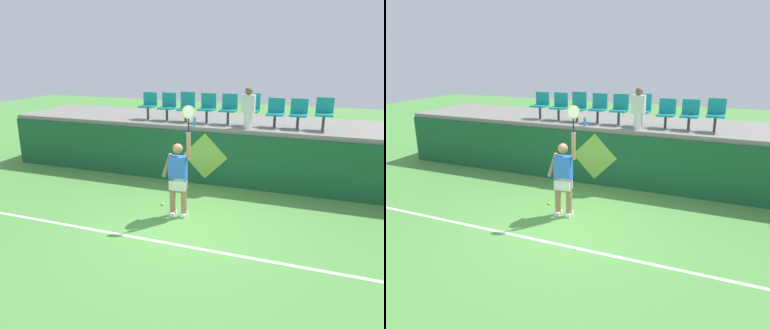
# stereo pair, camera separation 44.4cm
# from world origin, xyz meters

# --- Properties ---
(ground_plane) EXTENTS (40.00, 40.00, 0.00)m
(ground_plane) POSITION_xyz_m (0.00, 0.00, 0.00)
(ground_plane) COLOR #519342
(court_back_wall) EXTENTS (13.65, 0.20, 1.46)m
(court_back_wall) POSITION_xyz_m (0.00, 2.87, 0.73)
(court_back_wall) COLOR #195633
(court_back_wall) RESTS_ON ground_plane
(spectator_platform) EXTENTS (13.65, 2.67, 0.12)m
(spectator_platform) POSITION_xyz_m (0.00, 4.15, 1.52)
(spectator_platform) COLOR gray
(spectator_platform) RESTS_ON court_back_wall
(court_baseline_stripe) EXTENTS (12.28, 0.08, 0.01)m
(court_baseline_stripe) POSITION_xyz_m (0.00, -0.66, 0.00)
(court_baseline_stripe) COLOR white
(court_baseline_stripe) RESTS_ON ground_plane
(tennis_player) EXTENTS (0.75, 0.29, 2.47)m
(tennis_player) POSITION_xyz_m (-0.35, 0.60, 0.93)
(tennis_player) COLOR white
(tennis_player) RESTS_ON ground_plane
(tennis_ball) EXTENTS (0.07, 0.07, 0.07)m
(tennis_ball) POSITION_xyz_m (-0.93, 1.01, 0.03)
(tennis_ball) COLOR #D1E533
(tennis_ball) RESTS_ON ground_plane
(water_bottle) EXTENTS (0.08, 0.08, 0.23)m
(water_bottle) POSITION_xyz_m (-0.80, 2.95, 1.70)
(water_bottle) COLOR #338CE5
(water_bottle) RESTS_ON spectator_platform
(stadium_chair_0) EXTENTS (0.44, 0.42, 0.79)m
(stadium_chair_0) POSITION_xyz_m (-2.49, 3.58, 2.03)
(stadium_chair_0) COLOR #38383D
(stadium_chair_0) RESTS_ON spectator_platform
(stadium_chair_1) EXTENTS (0.44, 0.42, 0.79)m
(stadium_chair_1) POSITION_xyz_m (-1.87, 3.58, 2.02)
(stadium_chair_1) COLOR #38383D
(stadium_chair_1) RESTS_ON spectator_platform
(stadium_chair_2) EXTENTS (0.44, 0.42, 0.83)m
(stadium_chair_2) POSITION_xyz_m (-1.28, 3.59, 2.02)
(stadium_chair_2) COLOR #38383D
(stadium_chair_2) RESTS_ON spectator_platform
(stadium_chair_3) EXTENTS (0.44, 0.42, 0.82)m
(stadium_chair_3) POSITION_xyz_m (-0.64, 3.58, 2.04)
(stadium_chair_3) COLOR #38383D
(stadium_chair_3) RESTS_ON spectator_platform
(stadium_chair_4) EXTENTS (0.44, 0.42, 0.83)m
(stadium_chair_4) POSITION_xyz_m (-0.02, 3.58, 2.04)
(stadium_chair_4) COLOR #38383D
(stadium_chair_4) RESTS_ON spectator_platform
(stadium_chair_5) EXTENTS (0.44, 0.42, 0.86)m
(stadium_chair_5) POSITION_xyz_m (0.61, 3.58, 2.06)
(stadium_chair_5) COLOR #38383D
(stadium_chair_5) RESTS_ON spectator_platform
(stadium_chair_6) EXTENTS (0.44, 0.42, 0.76)m
(stadium_chair_6) POSITION_xyz_m (1.26, 3.58, 2.00)
(stadium_chair_6) COLOR #38383D
(stadium_chair_6) RESTS_ON spectator_platform
(stadium_chair_7) EXTENTS (0.44, 0.42, 0.77)m
(stadium_chair_7) POSITION_xyz_m (1.86, 3.58, 2.00)
(stadium_chair_7) COLOR #38383D
(stadium_chair_7) RESTS_ON spectator_platform
(stadium_chair_8) EXTENTS (0.44, 0.42, 0.82)m
(stadium_chair_8) POSITION_xyz_m (2.49, 3.58, 2.05)
(stadium_chair_8) COLOR #38383D
(stadium_chair_8) RESTS_ON spectator_platform
(spectator_0) EXTENTS (0.34, 0.20, 1.07)m
(spectator_0) POSITION_xyz_m (0.61, 3.17, 2.14)
(spectator_0) COLOR white
(spectator_0) RESTS_ON spectator_platform
(wall_signage_mount) EXTENTS (1.27, 0.01, 1.44)m
(wall_signage_mount) POSITION_xyz_m (-0.44, 2.76, 0.00)
(wall_signage_mount) COLOR #195633
(wall_signage_mount) RESTS_ON ground_plane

